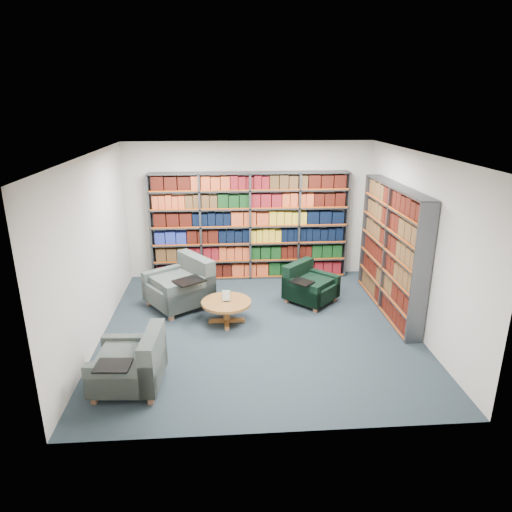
{
  "coord_description": "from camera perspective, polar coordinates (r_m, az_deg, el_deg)",
  "views": [
    {
      "loc": [
        -0.53,
        -6.68,
        3.51
      ],
      "look_at": [
        0.0,
        0.6,
        1.05
      ],
      "focal_mm": 32.0,
      "sensor_mm": 36.0,
      "label": 1
    }
  ],
  "objects": [
    {
      "name": "chair_green_right",
      "position": [
        8.51,
        6.46,
        -3.79
      ],
      "size": [
        1.1,
        1.1,
        0.71
      ],
      "color": "black",
      "rests_on": "ground"
    },
    {
      "name": "room_shell",
      "position": [
        7.03,
        0.35,
        1.14
      ],
      "size": [
        5.02,
        5.02,
        2.82
      ],
      "color": "black",
      "rests_on": "ground"
    },
    {
      "name": "bookshelf_right",
      "position": [
        8.19,
        16.56,
        0.7
      ],
      "size": [
        0.28,
        2.5,
        2.2
      ],
      "color": "#47494F",
      "rests_on": "ground"
    },
    {
      "name": "coffee_table",
      "position": [
        7.63,
        -3.72,
        -6.21
      ],
      "size": [
        0.83,
        0.83,
        0.58
      ],
      "color": "olive",
      "rests_on": "ground"
    },
    {
      "name": "bookshelf_back",
      "position": [
        9.36,
        -0.77,
        3.68
      ],
      "size": [
        4.0,
        0.28,
        2.2
      ],
      "color": "#47494F",
      "rests_on": "ground"
    },
    {
      "name": "chair_teal_left",
      "position": [
        8.36,
        -9.06,
        -3.8
      ],
      "size": [
        1.35,
        1.37,
        0.89
      ],
      "color": "#062437",
      "rests_on": "ground"
    },
    {
      "name": "chair_teal_front",
      "position": [
        6.21,
        -14.97,
        -13.1
      ],
      "size": [
        0.91,
        1.03,
        0.77
      ],
      "color": "#062437",
      "rests_on": "ground"
    }
  ]
}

